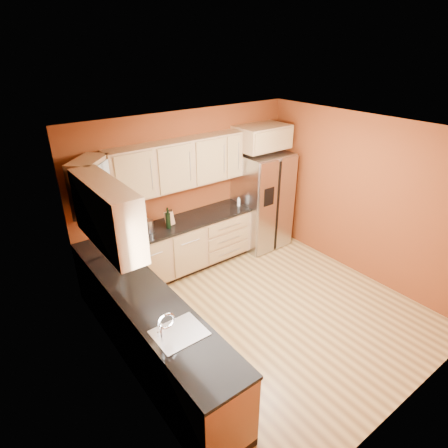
{
  "coord_description": "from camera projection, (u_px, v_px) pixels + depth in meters",
  "views": [
    {
      "loc": [
        -3.06,
        -3.06,
        3.55
      ],
      "look_at": [
        -0.07,
        0.9,
        1.11
      ],
      "focal_mm": 30.0,
      "sensor_mm": 36.0,
      "label": 1
    }
  ],
  "objects": [
    {
      "name": "countertop_left",
      "position": [
        156.0,
        309.0,
        4.1
      ],
      "size": [
        0.62,
        2.8,
        0.04
      ],
      "primitive_type": "cube",
      "color": "black",
      "rests_on": "base_cabinets_left"
    },
    {
      "name": "wine_bottle_a",
      "position": [
        123.0,
        228.0,
        5.45
      ],
      "size": [
        0.08,
        0.08,
        0.34
      ],
      "primitive_type": null,
      "rotation": [
        0.0,
        0.0,
        0.06
      ],
      "color": "black",
      "rests_on": "countertop_back"
    },
    {
      "name": "wall_front",
      "position": [
        422.0,
        315.0,
        3.41
      ],
      "size": [
        4.0,
        0.04,
        2.6
      ],
      "primitive_type": "cube",
      "color": "brown",
      "rests_on": "floor"
    },
    {
      "name": "sink_faucet",
      "position": [
        179.0,
        322.0,
        3.67
      ],
      "size": [
        0.5,
        0.42,
        0.3
      ],
      "primitive_type": null,
      "color": "silver",
      "rests_on": "countertop_left"
    },
    {
      "name": "soap_dispenser",
      "position": [
        239.0,
        202.0,
        6.57
      ],
      "size": [
        0.06,
        0.06,
        0.17
      ],
      "primitive_type": "cylinder",
      "rotation": [
        0.0,
        0.0,
        0.16
      ],
      "color": "white",
      "rests_on": "countertop_back"
    },
    {
      "name": "upper_cabinets_back",
      "position": [
        179.0,
        164.0,
        5.79
      ],
      "size": [
        2.3,
        0.33,
        0.75
      ],
      "primitive_type": "cube",
      "color": "#A17B4E",
      "rests_on": "wall_back"
    },
    {
      "name": "wall_back",
      "position": [
        188.0,
        190.0,
        6.27
      ],
      "size": [
        4.0,
        0.04,
        2.6
      ],
      "primitive_type": "cube",
      "color": "brown",
      "rests_on": "floor"
    },
    {
      "name": "ceiling",
      "position": [
        277.0,
        133.0,
        4.27
      ],
      "size": [
        4.0,
        4.0,
        0.0
      ],
      "primitive_type": "plane",
      "color": "silver",
      "rests_on": "wall_back"
    },
    {
      "name": "refrigerator",
      "position": [
        262.0,
        200.0,
        6.91
      ],
      "size": [
        0.9,
        0.75,
        1.78
      ],
      "primitive_type": "cube",
      "color": "silver",
      "rests_on": "floor"
    },
    {
      "name": "canister_left",
      "position": [
        136.0,
        232.0,
        5.51
      ],
      "size": [
        0.13,
        0.13,
        0.17
      ],
      "primitive_type": "cylinder",
      "rotation": [
        0.0,
        0.0,
        -0.28
      ],
      "color": "silver",
      "rests_on": "countertop_back"
    },
    {
      "name": "wall_left",
      "position": [
        125.0,
        289.0,
        3.76
      ],
      "size": [
        0.04,
        4.0,
        2.6
      ],
      "primitive_type": "cube",
      "color": "brown",
      "rests_on": "floor"
    },
    {
      "name": "floor",
      "position": [
        265.0,
        313.0,
        5.41
      ],
      "size": [
        4.0,
        4.0,
        0.0
      ],
      "primitive_type": "plane",
      "color": "olive",
      "rests_on": "ground"
    },
    {
      "name": "knife_block",
      "position": [
        169.0,
        218.0,
        5.89
      ],
      "size": [
        0.13,
        0.12,
        0.22
      ],
      "primitive_type": "cube",
      "rotation": [
        0.0,
        0.0,
        0.24
      ],
      "color": "tan",
      "rests_on": "countertop_back"
    },
    {
      "name": "upper_cabinets_left",
      "position": [
        107.0,
        214.0,
        4.14
      ],
      "size": [
        0.33,
        1.35,
        0.75
      ],
      "primitive_type": "cube",
      "color": "#A17B4E",
      "rests_on": "wall_left"
    },
    {
      "name": "countertop_back",
      "position": [
        170.0,
        226.0,
        5.93
      ],
      "size": [
        2.9,
        0.62,
        0.04
      ],
      "primitive_type": "cube",
      "color": "black",
      "rests_on": "base_cabinets_back"
    },
    {
      "name": "base_cabinets_back",
      "position": [
        172.0,
        251.0,
        6.14
      ],
      "size": [
        2.9,
        0.6,
        0.88
      ],
      "primitive_type": "cube",
      "color": "#A17B4E",
      "rests_on": "floor"
    },
    {
      "name": "over_fridge_cabinet",
      "position": [
        262.0,
        137.0,
        6.46
      ],
      "size": [
        0.92,
        0.6,
        0.4
      ],
      "primitive_type": "cube",
      "color": "#A17B4E",
      "rests_on": "wall_back"
    },
    {
      "name": "canister_right",
      "position": [
        149.0,
        226.0,
        5.65
      ],
      "size": [
        0.16,
        0.16,
        0.21
      ],
      "primitive_type": "cylinder",
      "rotation": [
        0.0,
        0.0,
        -0.32
      ],
      "color": "silver",
      "rests_on": "countertop_back"
    },
    {
      "name": "corner_upper_cabinet",
      "position": [
        92.0,
        187.0,
        4.9
      ],
      "size": [
        0.67,
        0.67,
        0.75
      ],
      "primitive_type": "cube",
      "rotation": [
        0.0,
        0.0,
        0.79
      ],
      "color": "#A17B4E",
      "rests_on": "wall_back"
    },
    {
      "name": "wall_right",
      "position": [
        363.0,
        198.0,
        5.92
      ],
      "size": [
        0.04,
        4.0,
        2.6
      ],
      "primitive_type": "cube",
      "color": "brown",
      "rests_on": "floor"
    },
    {
      "name": "wine_bottle_b",
      "position": [
        168.0,
        218.0,
        5.76
      ],
      "size": [
        0.09,
        0.09,
        0.34
      ],
      "primitive_type": null,
      "rotation": [
        0.0,
        0.0,
        0.19
      ],
      "color": "black",
      "rests_on": "countertop_back"
    },
    {
      "name": "base_cabinets_left",
      "position": [
        158.0,
        341.0,
        4.3
      ],
      "size": [
        0.6,
        2.8,
        0.88
      ],
      "primitive_type": "cube",
      "color": "#A17B4E",
      "rests_on": "floor"
    },
    {
      "name": "window",
      "position": [
        147.0,
        292.0,
        3.3
      ],
      "size": [
        0.03,
        0.9,
        1.0
      ],
      "primitive_type": "cube",
      "color": "white",
      "rests_on": "wall_left"
    }
  ]
}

